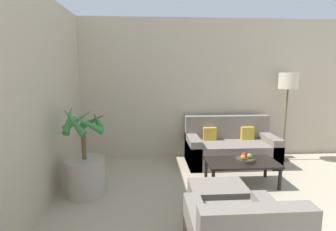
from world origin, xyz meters
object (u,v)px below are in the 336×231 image
(fruit_bowl, at_px, (245,160))
(apple_red, at_px, (244,155))
(apple_green, at_px, (249,156))
(ottoman, at_px, (217,200))
(coffee_table, at_px, (242,164))
(potted_palm, at_px, (85,168))
(sofa_loveseat, at_px, (230,148))
(orange_fruit, at_px, (243,157))
(floor_lamp, at_px, (288,85))

(fruit_bowl, distance_m, apple_red, 0.08)
(apple_green, xyz_separation_m, ottoman, (-0.70, -0.83, -0.25))
(apple_green, bearing_deg, coffee_table, 172.56)
(fruit_bowl, distance_m, apple_green, 0.09)
(potted_palm, distance_m, ottoman, 1.84)
(ottoman, bearing_deg, sofa_loveseat, 68.33)
(coffee_table, distance_m, orange_fruit, 0.15)
(sofa_loveseat, height_order, coffee_table, sofa_loveseat)
(coffee_table, xyz_separation_m, fruit_bowl, (0.04, -0.01, 0.07))
(apple_green, bearing_deg, apple_red, 137.28)
(fruit_bowl, bearing_deg, floor_lamp, 41.86)
(orange_fruit, bearing_deg, apple_green, 25.78)
(potted_palm, height_order, fruit_bowl, potted_palm)
(sofa_loveseat, height_order, floor_lamp, floor_lamp)
(potted_palm, bearing_deg, coffee_table, 4.33)
(ottoman, bearing_deg, apple_green, 50.04)
(potted_palm, xyz_separation_m, apple_red, (2.33, 0.22, 0.06))
(floor_lamp, distance_m, orange_fruit, 1.90)
(apple_red, xyz_separation_m, orange_fruit, (-0.06, -0.12, 0.00))
(floor_lamp, bearing_deg, orange_fruit, -137.78)
(floor_lamp, distance_m, fruit_bowl, 1.87)
(fruit_bowl, xyz_separation_m, apple_green, (0.07, -0.00, 0.06))
(apple_red, xyz_separation_m, ottoman, (-0.64, -0.89, -0.25))
(apple_red, distance_m, ottoman, 1.13)
(sofa_loveseat, relative_size, ottoman, 2.48)
(apple_green, bearing_deg, orange_fruit, -154.22)
(coffee_table, relative_size, apple_red, 14.48)
(sofa_loveseat, distance_m, orange_fruit, 1.00)
(fruit_bowl, xyz_separation_m, apple_red, (0.00, 0.05, 0.06))
(coffee_table, relative_size, fruit_bowl, 3.94)
(ottoman, bearing_deg, fruit_bowl, 52.93)
(floor_lamp, bearing_deg, sofa_loveseat, -174.41)
(potted_palm, bearing_deg, apple_red, 5.30)
(sofa_loveseat, bearing_deg, apple_green, -90.02)
(apple_green, height_order, ottoman, apple_green)
(sofa_loveseat, relative_size, apple_red, 21.87)
(potted_palm, distance_m, orange_fruit, 2.28)
(floor_lamp, relative_size, apple_red, 22.59)
(floor_lamp, xyz_separation_m, apple_green, (-1.08, -1.03, -1.00))
(potted_palm, bearing_deg, fruit_bowl, 4.01)
(apple_red, height_order, orange_fruit, orange_fruit)
(floor_lamp, xyz_separation_m, coffee_table, (-1.19, -1.02, -1.13))
(potted_palm, height_order, apple_red, potted_palm)
(coffee_table, relative_size, ottoman, 1.64)
(apple_green, bearing_deg, potted_palm, -176.21)
(coffee_table, xyz_separation_m, ottoman, (-0.59, -0.85, -0.12))
(potted_palm, relative_size, apple_red, 17.28)
(sofa_loveseat, bearing_deg, apple_red, -94.16)
(coffee_table, bearing_deg, floor_lamp, 40.50)
(apple_red, relative_size, apple_green, 0.97)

